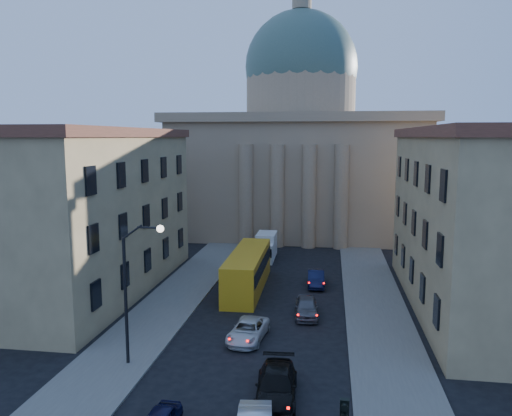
% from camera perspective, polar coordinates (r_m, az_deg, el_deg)
% --- Properties ---
extents(sidewalk_left, '(5.00, 60.00, 0.15)m').
position_cam_1_polar(sidewalk_left, '(42.14, -10.31, -11.20)').
color(sidewalk_left, '#5D5A55').
rests_on(sidewalk_left, ground).
extents(sidewalk_right, '(5.00, 60.00, 0.15)m').
position_cam_1_polar(sidewalk_right, '(40.25, 13.84, -12.25)').
color(sidewalk_right, '#5D5A55').
rests_on(sidewalk_right, ground).
extents(church, '(68.02, 28.76, 36.60)m').
position_cam_1_polar(church, '(75.22, 5.02, 6.54)').
color(church, '#8F7558').
rests_on(church, ground).
extents(building_left, '(11.60, 26.60, 14.70)m').
position_cam_1_polar(building_left, '(47.31, -18.76, -0.21)').
color(building_left, tan).
rests_on(building_left, ground).
extents(building_right, '(11.60, 26.60, 14.70)m').
position_cam_1_polar(building_right, '(43.88, 24.81, -1.15)').
color(building_right, tan).
rests_on(building_right, ground).
extents(street_lamp, '(2.62, 0.44, 8.83)m').
position_cam_1_polar(street_lamp, '(31.14, -13.83, -8.24)').
color(street_lamp, black).
rests_on(street_lamp, ground).
extents(car_left_mid, '(2.72, 5.00, 1.33)m').
position_cam_1_polar(car_left_mid, '(35.46, -0.91, -13.84)').
color(car_left_mid, silver).
rests_on(car_left_mid, ground).
extents(car_right_mid, '(2.46, 5.46, 1.55)m').
position_cam_1_polar(car_right_mid, '(28.25, 2.35, -19.63)').
color(car_right_mid, black).
rests_on(car_right_mid, ground).
extents(car_right_far, '(2.09, 4.51, 1.50)m').
position_cam_1_polar(car_right_far, '(39.91, 5.78, -11.20)').
color(car_right_far, '#54545A').
rests_on(car_right_far, ground).
extents(car_right_distant, '(1.70, 4.42, 1.44)m').
position_cam_1_polar(car_right_distant, '(47.74, 6.88, -7.99)').
color(car_right_distant, black).
rests_on(car_right_distant, ground).
extents(city_bus, '(3.06, 12.47, 3.50)m').
position_cam_1_polar(city_bus, '(46.15, -0.95, -7.00)').
color(city_bus, gold).
rests_on(city_bus, ground).
extents(box_truck, '(2.17, 5.35, 2.92)m').
position_cam_1_polar(box_truck, '(57.24, 1.13, -4.53)').
color(box_truck, silver).
rests_on(box_truck, ground).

